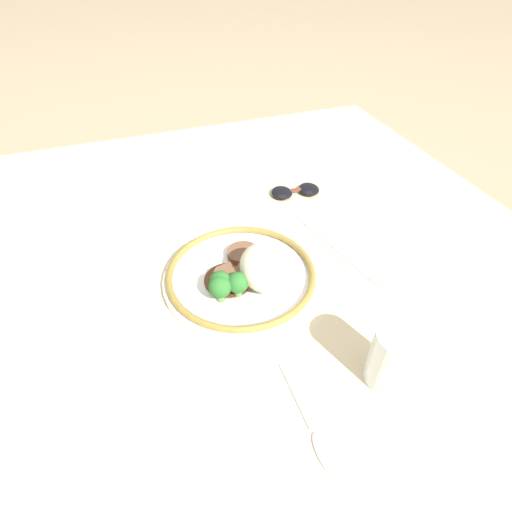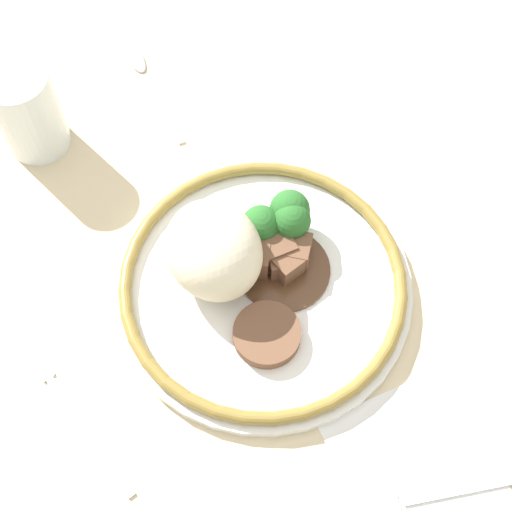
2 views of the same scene
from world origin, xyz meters
TOP-DOWN VIEW (x-y plane):
  - ground_plane at (0.00, 0.00)m, footprint 8.00×8.00m
  - dining_table at (0.00, 0.00)m, footprint 1.41×1.23m
  - napkin at (-0.24, -0.06)m, footprint 0.15×0.13m
  - plate at (-0.02, -0.01)m, footprint 0.28×0.28m
  - juice_glass at (0.23, 0.12)m, footprint 0.06×0.06m
  - fork at (-0.25, -0.03)m, footprint 0.06×0.19m
  - knife at (-0.03, 0.19)m, footprint 0.22×0.06m
  - spoon at (0.27, -0.01)m, footprint 0.16×0.02m

SIDE VIEW (x-z plane):
  - ground_plane at x=0.00m, z-range 0.00..0.00m
  - dining_table at x=0.00m, z-range 0.00..0.03m
  - napkin at x=-0.24m, z-range 0.03..0.03m
  - knife at x=-0.03m, z-range 0.03..0.03m
  - spoon at x=0.27m, z-range 0.03..0.04m
  - fork at x=-0.25m, z-range 0.03..0.04m
  - plate at x=-0.02m, z-range 0.01..0.10m
  - juice_glass at x=0.23m, z-range 0.03..0.12m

